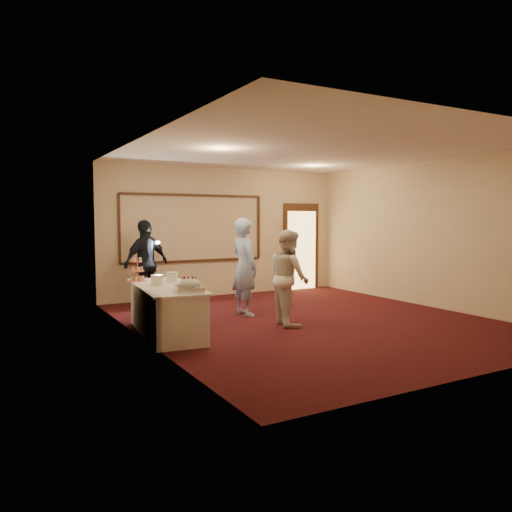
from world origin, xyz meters
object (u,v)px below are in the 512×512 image
Objects in this scene: pavlova_tray at (189,285)px; plate_stack_a at (157,280)px; man at (244,267)px; cupcake_stand at (138,272)px; woman at (289,277)px; buffet_table at (166,310)px; guest at (146,263)px; plate_stack_b at (172,277)px; tart at (186,285)px.

plate_stack_a is at bearing 104.47° from pavlova_tray.
cupcake_stand is at bearing 84.76° from man.
woman reaches higher than plate_stack_a.
plate_stack_a is 2.23m from woman.
buffet_table is at bearing -75.01° from cupcake_stand.
guest is (-1.63, 2.88, 0.08)m from woman.
woman is (1.98, 0.41, -0.04)m from pavlova_tray.
pavlova_tray is at bearing 112.98° from woman.
woman is at bearing -20.55° from plate_stack_b.
buffet_table is 2.01m from man.
buffet_table is at bearing 92.35° from woman.
guest is at bearing 83.95° from pavlova_tray.
pavlova_tray is 0.33× the size of guest.
man is 1.02× the size of guest.
cupcake_stand is at bearing 114.66° from tart.
buffet_table is 1.40× the size of woman.
tart is at bearing 97.48° from woman.
tart is 0.15× the size of woman.
plate_stack_a is at bearing 105.84° from man.
plate_stack_b is at bearing 58.52° from buffet_table.
pavlova_tray is at bearing -82.22° from buffet_table.
cupcake_stand is at bearing 101.62° from pavlova_tray.
tart is (0.03, -0.57, -0.06)m from plate_stack_b.
tart is at bearing -39.34° from buffet_table.
pavlova_tray is 2.96× the size of plate_stack_a.
pavlova_tray is (0.10, -0.74, 0.47)m from buffet_table.
cupcake_stand is at bearing 74.82° from woman.
pavlova_tray is at bearing 128.02° from man.
woman is (1.83, -0.12, 0.02)m from tart.
plate_stack_b is 0.58m from tart.
tart is (0.47, -1.02, -0.13)m from cupcake_stand.
plate_stack_b is 0.80× the size of tart.
buffet_table is at bearing -38.62° from plate_stack_a.
man reaches higher than cupcake_stand.
man is at bearing 105.47° from guest.
buffet_table is 11.30× the size of plate_stack_b.
plate_stack_b is 2.20m from guest.
cupcake_stand reaches higher than plate_stack_a.
guest is (0.22, 2.18, 0.04)m from plate_stack_b.
plate_stack_a reaches higher than buffet_table.
cupcake_stand is (-0.32, 1.55, 0.07)m from pavlova_tray.
plate_stack_b is 0.11× the size of guest.
plate_stack_a is 0.47m from tart.
tart is 1.83m from woman.
plate_stack_a is (-0.21, 0.83, -0.00)m from pavlova_tray.
woman is (1.85, -0.70, -0.04)m from plate_stack_b.
pavlova_tray is 1.38× the size of cupcake_stand.
plate_stack_a is at bearing 140.88° from tart.
plate_stack_a is 2.02m from man.
woman is at bearing -168.47° from man.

